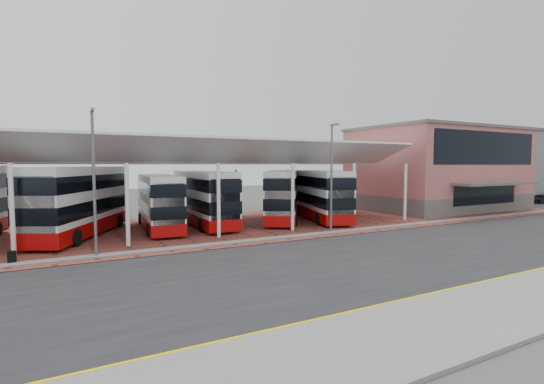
# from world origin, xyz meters

# --- Properties ---
(ground) EXTENTS (140.00, 140.00, 0.00)m
(ground) POSITION_xyz_m (0.00, 0.00, 0.00)
(ground) COLOR #424640
(road) EXTENTS (120.00, 14.00, 0.02)m
(road) POSITION_xyz_m (0.00, -1.00, 0.01)
(road) COLOR black
(road) RESTS_ON ground
(forecourt) EXTENTS (72.00, 16.00, 0.06)m
(forecourt) POSITION_xyz_m (2.00, 13.00, 0.03)
(forecourt) COLOR brown
(forecourt) RESTS_ON ground
(sidewalk) EXTENTS (120.00, 4.00, 0.14)m
(sidewalk) POSITION_xyz_m (0.00, -9.00, 0.07)
(sidewalk) COLOR slate
(sidewalk) RESTS_ON ground
(north_kerb) EXTENTS (120.00, 0.80, 0.14)m
(north_kerb) POSITION_xyz_m (0.00, 6.20, 0.07)
(north_kerb) COLOR slate
(north_kerb) RESTS_ON ground
(yellow_line_near) EXTENTS (120.00, 0.12, 0.01)m
(yellow_line_near) POSITION_xyz_m (0.00, -7.00, 0.03)
(yellow_line_near) COLOR #EDD000
(yellow_line_near) RESTS_ON road
(yellow_line_far) EXTENTS (120.00, 0.12, 0.01)m
(yellow_line_far) POSITION_xyz_m (0.00, -6.70, 0.03)
(yellow_line_far) COLOR #EDD000
(yellow_line_far) RESTS_ON road
(canopy) EXTENTS (37.00, 11.63, 7.07)m
(canopy) POSITION_xyz_m (-6.00, 13.94, 5.80)
(canopy) COLOR white
(canopy) RESTS_ON ground
(terminal) EXTENTS (18.40, 14.40, 9.25)m
(terminal) POSITION_xyz_m (23.00, 13.92, 4.66)
(terminal) COLOR #5B5855
(terminal) RESTS_ON ground
(warehouse) EXTENTS (30.50, 20.50, 10.25)m
(warehouse) POSITION_xyz_m (48.00, 24.00, 5.15)
(warehouse) COLOR slate
(warehouse) RESTS_ON ground
(lamp_west) EXTENTS (0.16, 0.90, 8.07)m
(lamp_west) POSITION_xyz_m (-14.00, 6.27, 4.36)
(lamp_west) COLOR slate
(lamp_west) RESTS_ON ground
(lamp_east) EXTENTS (0.16, 0.90, 8.07)m
(lamp_east) POSITION_xyz_m (2.00, 6.27, 4.36)
(lamp_east) COLOR slate
(lamp_east) RESTS_ON ground
(bus_1) EXTENTS (7.74, 11.87, 4.90)m
(bus_1) POSITION_xyz_m (-14.39, 13.78, 2.50)
(bus_1) COLOR white
(bus_1) RESTS_ON forecourt
(bus_2) EXTENTS (3.26, 10.41, 4.22)m
(bus_2) POSITION_xyz_m (-8.84, 14.10, 2.16)
(bus_2) COLOR white
(bus_2) RESTS_ON forecourt
(bus_3) EXTENTS (2.95, 10.95, 4.49)m
(bus_3) POSITION_xyz_m (-5.11, 14.42, 2.29)
(bus_3) COLOR white
(bus_3) RESTS_ON forecourt
(bus_4) EXTENTS (8.01, 10.50, 4.49)m
(bus_4) POSITION_xyz_m (2.13, 13.71, 2.29)
(bus_4) COLOR white
(bus_4) RESTS_ON forecourt
(bus_5) EXTENTS (5.59, 11.16, 4.49)m
(bus_5) POSITION_xyz_m (5.48, 12.67, 2.29)
(bus_5) COLOR white
(bus_5) RESTS_ON forecourt
(suitcase) EXTENTS (0.38, 0.27, 0.65)m
(suitcase) POSITION_xyz_m (-17.92, 6.60, 0.39)
(suitcase) COLOR black
(suitcase) RESTS_ON forecourt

